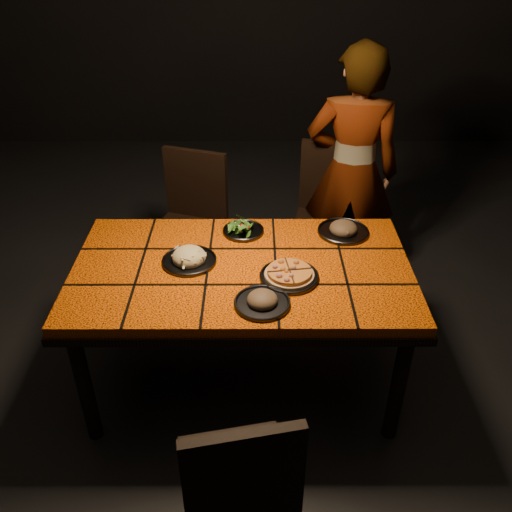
{
  "coord_description": "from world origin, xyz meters",
  "views": [
    {
      "loc": [
        0.06,
        -2.11,
        2.2
      ],
      "look_at": [
        0.07,
        -0.02,
        0.82
      ],
      "focal_mm": 38.0,
      "sensor_mm": 36.0,
      "label": 1
    }
  ],
  "objects_px": {
    "chair_near": "(239,481)",
    "diner": "(352,172)",
    "dining_table": "(242,279)",
    "chair_far_right": "(330,208)",
    "chair_far_left": "(191,214)",
    "plate_pizza": "(289,275)",
    "plate_pasta": "(189,258)"
  },
  "relations": [
    {
      "from": "chair_far_left",
      "to": "plate_pizza",
      "type": "xyz_separation_m",
      "value": [
        0.56,
        -1.01,
        0.24
      ]
    },
    {
      "from": "dining_table",
      "to": "plate_pizza",
      "type": "bearing_deg",
      "value": -24.42
    },
    {
      "from": "dining_table",
      "to": "diner",
      "type": "xyz_separation_m",
      "value": [
        0.66,
        0.97,
        0.12
      ]
    },
    {
      "from": "plate_pizza",
      "to": "chair_near",
      "type": "bearing_deg",
      "value": -103.7
    },
    {
      "from": "chair_near",
      "to": "chair_far_left",
      "type": "height_order",
      "value": "chair_far_left"
    },
    {
      "from": "dining_table",
      "to": "plate_pasta",
      "type": "distance_m",
      "value": 0.27
    },
    {
      "from": "chair_far_right",
      "to": "plate_pizza",
      "type": "xyz_separation_m",
      "value": [
        -0.33,
        -1.07,
        0.23
      ]
    },
    {
      "from": "diner",
      "to": "plate_pasta",
      "type": "bearing_deg",
      "value": 54.94
    },
    {
      "from": "chair_far_left",
      "to": "diner",
      "type": "distance_m",
      "value": 1.04
    },
    {
      "from": "dining_table",
      "to": "chair_far_right",
      "type": "bearing_deg",
      "value": 60.53
    },
    {
      "from": "chair_far_left",
      "to": "dining_table",
      "type": "bearing_deg",
      "value": -50.74
    },
    {
      "from": "plate_pizza",
      "to": "plate_pasta",
      "type": "bearing_deg",
      "value": 164.38
    },
    {
      "from": "chair_far_right",
      "to": "diner",
      "type": "xyz_separation_m",
      "value": [
        0.12,
        0.0,
        0.25
      ]
    },
    {
      "from": "plate_pasta",
      "to": "chair_far_left",
      "type": "bearing_deg",
      "value": 96.04
    },
    {
      "from": "dining_table",
      "to": "chair_far_left",
      "type": "height_order",
      "value": "chair_far_left"
    },
    {
      "from": "chair_far_left",
      "to": "plate_pizza",
      "type": "bearing_deg",
      "value": -42.29
    },
    {
      "from": "diner",
      "to": "plate_pizza",
      "type": "xyz_separation_m",
      "value": [
        -0.44,
        -1.07,
        -0.02
      ]
    },
    {
      "from": "plate_pizza",
      "to": "plate_pasta",
      "type": "distance_m",
      "value": 0.49
    },
    {
      "from": "chair_far_left",
      "to": "plate_pasta",
      "type": "distance_m",
      "value": 0.91
    },
    {
      "from": "chair_far_right",
      "to": "diner",
      "type": "relative_size",
      "value": 0.6
    },
    {
      "from": "chair_far_right",
      "to": "plate_pizza",
      "type": "relative_size",
      "value": 3.47
    },
    {
      "from": "plate_pizza",
      "to": "chair_far_left",
      "type": "bearing_deg",
      "value": 119.23
    },
    {
      "from": "plate_pizza",
      "to": "diner",
      "type": "bearing_deg",
      "value": 67.48
    },
    {
      "from": "dining_table",
      "to": "plate_pizza",
      "type": "height_order",
      "value": "plate_pizza"
    },
    {
      "from": "chair_near",
      "to": "diner",
      "type": "relative_size",
      "value": 0.55
    },
    {
      "from": "chair_near",
      "to": "plate_pizza",
      "type": "bearing_deg",
      "value": -114.99
    },
    {
      "from": "chair_far_right",
      "to": "plate_pasta",
      "type": "relative_size",
      "value": 3.62
    },
    {
      "from": "dining_table",
      "to": "chair_near",
      "type": "bearing_deg",
      "value": -89.57
    },
    {
      "from": "chair_far_left",
      "to": "chair_near",
      "type": "bearing_deg",
      "value": -60.91
    },
    {
      "from": "chair_near",
      "to": "chair_far_left",
      "type": "relative_size",
      "value": 0.95
    },
    {
      "from": "diner",
      "to": "plate_pasta",
      "type": "xyz_separation_m",
      "value": [
        -0.91,
        -0.94,
        -0.02
      ]
    },
    {
      "from": "chair_far_left",
      "to": "chair_far_right",
      "type": "height_order",
      "value": "chair_far_right"
    }
  ]
}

